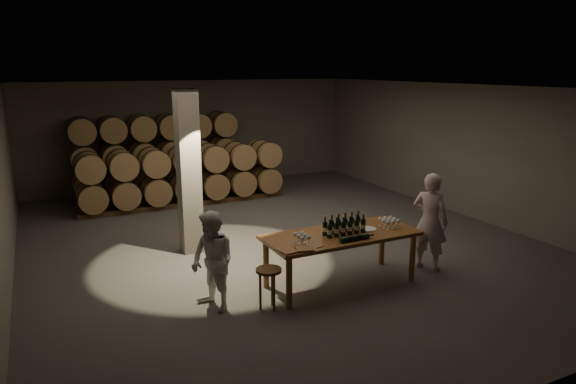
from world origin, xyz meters
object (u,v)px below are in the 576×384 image
tasting_table (341,239)px  stool (269,276)px  notebook_near (305,249)px  bottle_cluster (344,227)px  person_woman (213,262)px  plate (367,229)px  person_man (430,221)px

tasting_table → stool: bearing=-167.8°
notebook_near → bottle_cluster: bearing=39.0°
person_woman → plate: bearing=69.4°
bottle_cluster → person_woman: size_ratio=0.48×
notebook_near → stool: bearing=-176.1°
plate → person_woman: person_woman is taller
stool → bottle_cluster: bearing=10.6°
stool → notebook_near: bearing=-12.3°
bottle_cluster → stool: bottle_cluster is taller
person_man → person_woman: (-4.03, 0.16, -0.13)m
person_man → person_woman: bearing=57.5°
plate → bottle_cluster: bearing=-177.7°
bottle_cluster → notebook_near: size_ratio=2.82×
bottle_cluster → person_man: person_man is taller
tasting_table → plate: plate is taller
tasting_table → plate: (0.52, -0.02, 0.11)m
plate → notebook_near: bearing=-163.7°
tasting_table → person_woman: person_woman is taller
tasting_table → stool: (-1.47, -0.32, -0.26)m
notebook_near → person_man: person_man is taller
plate → stool: 2.04m
bottle_cluster → plate: (0.48, 0.02, -0.11)m
plate → person_man: size_ratio=0.17×
tasting_table → bottle_cluster: 0.23m
stool → person_man: person_man is taller
tasting_table → person_man: (1.81, -0.11, 0.10)m
tasting_table → notebook_near: bearing=-154.6°
notebook_near → person_man: (2.73, 0.33, -0.02)m
tasting_table → notebook_near: (-0.92, -0.44, 0.12)m
tasting_table → person_man: 1.82m
tasting_table → stool: size_ratio=3.98×
notebook_near → plate: bearing=32.5°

